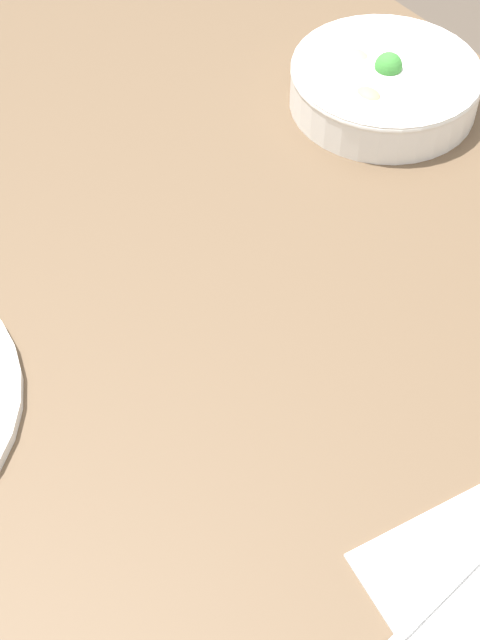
{
  "coord_description": "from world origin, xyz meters",
  "views": [
    {
      "loc": [
        0.54,
        -0.27,
        1.4
      ],
      "look_at": [
        0.12,
        0.04,
        0.76
      ],
      "focal_mm": 50.0,
      "sensor_mm": 36.0,
      "label": 1
    }
  ],
  "objects": [
    {
      "name": "ground_plane",
      "position": [
        0.0,
        0.0,
        0.0
      ],
      "size": [
        8.0,
        8.0,
        0.0
      ],
      "primitive_type": "plane",
      "color": "#4C4238"
    },
    {
      "name": "bowl",
      "position": [
        -0.07,
        0.38,
        0.77
      ],
      "size": [
        0.22,
        0.22,
        0.07
      ],
      "color": "white",
      "rests_on": "dining_table"
    },
    {
      "name": "fork",
      "position": [
        0.41,
        0.03,
        0.75
      ],
      "size": [
        0.03,
        0.2,
        0.0
      ],
      "rotation": [
        0.0,
        0.0,
        1.68
      ],
      "color": "silver",
      "rests_on": "napkin"
    },
    {
      "name": "dining_table",
      "position": [
        0.0,
        0.0,
        0.65
      ],
      "size": [
        1.19,
        1.09,
        0.74
      ],
      "color": "brown",
      "rests_on": "ground_plane"
    }
  ]
}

